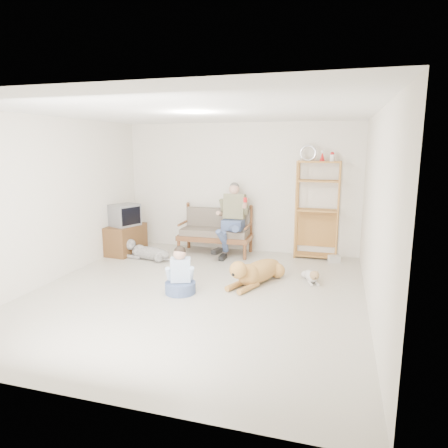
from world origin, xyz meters
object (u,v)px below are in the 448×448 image
(golden_retriever, at_px, (256,272))
(etagere, at_px, (317,209))
(loveseat, at_px, (216,230))
(tv_stand, at_px, (125,239))

(golden_retriever, bearing_deg, etagere, 87.95)
(loveseat, distance_m, etagere, 2.11)
(loveseat, xyz_separation_m, golden_retriever, (1.20, -1.66, -0.29))
(loveseat, height_order, etagere, etagere)
(tv_stand, height_order, golden_retriever, tv_stand)
(loveseat, bearing_deg, etagere, 4.17)
(loveseat, bearing_deg, golden_retriever, -55.47)
(tv_stand, bearing_deg, loveseat, 23.29)
(etagere, bearing_deg, loveseat, -174.64)
(tv_stand, xyz_separation_m, golden_retriever, (3.01, -1.08, -0.10))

